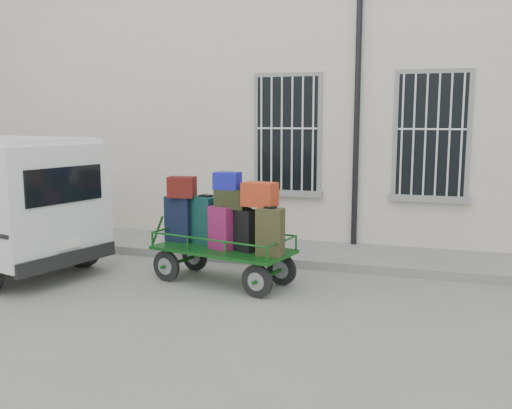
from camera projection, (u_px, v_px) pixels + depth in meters
The scene contains 4 objects.
ground at pixel (263, 290), 8.56m from camera, with size 80.00×80.00×0.00m, color slate.
building at pixel (331, 99), 13.30m from camera, with size 24.00×5.15×6.00m.
sidewalk at pixel (297, 253), 10.62m from camera, with size 24.00×1.70×0.15m, color slate.
luggage_cart at pixel (223, 227), 8.82m from camera, with size 2.59×1.44×1.74m.
Camera 1 is at (2.39, -7.92, 2.55)m, focal length 40.00 mm.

